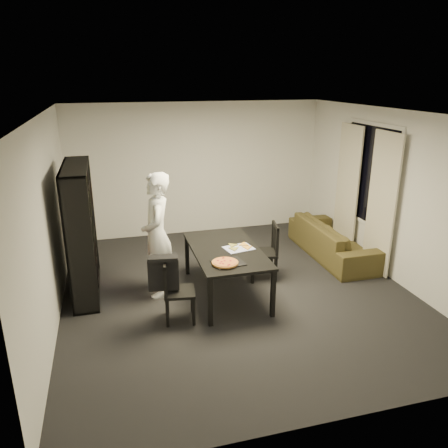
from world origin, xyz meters
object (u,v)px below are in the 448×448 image
object	(u,v)px
bookshelf	(81,231)
person	(157,235)
chair_left	(173,287)
pepperoni_pizza	(225,263)
sofa	(333,239)
baking_tray	(228,263)
chair_right	(268,248)
dining_table	(226,253)

from	to	relation	value
bookshelf	person	bearing A→B (deg)	-19.10
bookshelf	chair_left	size ratio (longest dim) A/B	2.25
pepperoni_pizza	sofa	world-z (taller)	pepperoni_pizza
bookshelf	chair_left	bearing A→B (deg)	-46.10
chair_left	pepperoni_pizza	bearing A→B (deg)	-81.21
baking_tray	chair_left	bearing A→B (deg)	-177.22
baking_tray	pepperoni_pizza	bearing A→B (deg)	-153.00
chair_right	pepperoni_pizza	distance (m)	1.29
bookshelf	baking_tray	bearing A→B (deg)	-31.13
sofa	bookshelf	bearing A→B (deg)	93.30
chair_right	bookshelf	bearing A→B (deg)	-85.92
sofa	pepperoni_pizza	bearing A→B (deg)	120.55
person	sofa	bearing A→B (deg)	106.31
pepperoni_pizza	baking_tray	bearing A→B (deg)	27.00
baking_tray	pepperoni_pizza	world-z (taller)	pepperoni_pizza
dining_table	baking_tray	bearing A→B (deg)	-101.63
person	pepperoni_pizza	world-z (taller)	person
person	baking_tray	bearing A→B (deg)	52.83
pepperoni_pizza	chair_left	bearing A→B (deg)	-179.22
chair_left	baking_tray	world-z (taller)	chair_left
person	chair_right	bearing A→B (deg)	97.42
baking_tray	sofa	size ratio (longest dim) A/B	0.19
chair_right	sofa	xyz separation A→B (m)	(1.44, 0.55, -0.21)
dining_table	chair_left	world-z (taller)	chair_left
dining_table	chair_left	size ratio (longest dim) A/B	2.01
sofa	chair_left	bearing A→B (deg)	114.67
dining_table	person	world-z (taller)	person
person	sofa	world-z (taller)	person
chair_left	chair_right	xyz separation A→B (m)	(1.63, 0.87, 0.03)
chair_left	baking_tray	bearing A→B (deg)	-79.21
chair_left	sofa	bearing A→B (deg)	-57.32
pepperoni_pizza	sofa	bearing A→B (deg)	30.55
chair_right	baking_tray	size ratio (longest dim) A/B	2.25
chair_right	chair_left	bearing A→B (deg)	-51.69
dining_table	baking_tray	world-z (taller)	baking_tray
person	sofa	xyz separation A→B (m)	(3.16, 0.60, -0.60)
bookshelf	sofa	xyz separation A→B (m)	(4.20, 0.24, -0.64)
chair_left	sofa	world-z (taller)	chair_left
dining_table	pepperoni_pizza	world-z (taller)	pepperoni_pizza
dining_table	chair_left	xyz separation A→B (m)	(-0.86, -0.54, -0.16)
chair_right	person	size ratio (longest dim) A/B	0.50
bookshelf	chair_right	xyz separation A→B (m)	(2.76, -0.30, -0.44)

